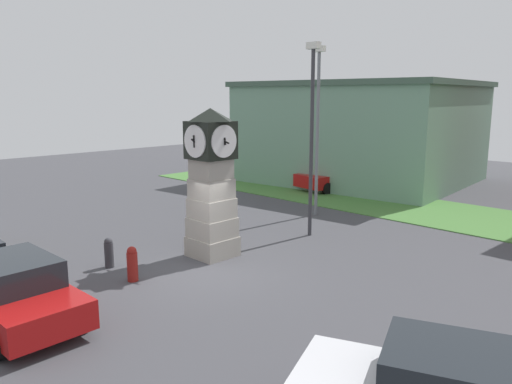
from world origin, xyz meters
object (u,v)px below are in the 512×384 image
object	(u,v)px
car_far_lot	(332,176)
clock_tower	(211,184)
car_by_building	(16,293)
pedestrian_near_bench	(236,159)
bollard_mid_row	(132,264)
bollard_near_tower	(109,252)
street_lamp_near_road	(312,128)
street_lamp_far_side	(318,121)

from	to	relation	value
car_far_lot	clock_tower	bearing A→B (deg)	-70.97
car_by_building	pedestrian_near_bench	distance (m)	23.57
car_by_building	bollard_mid_row	bearing A→B (deg)	99.39
car_by_building	car_far_lot	distance (m)	19.53
bollard_near_tower	bollard_mid_row	world-z (taller)	bollard_mid_row
car_far_lot	street_lamp_near_road	size ratio (longest dim) A/B	0.59
bollard_mid_row	street_lamp_far_side	size ratio (longest dim) A/B	0.14
bollard_mid_row	pedestrian_near_bench	distance (m)	20.55
clock_tower	car_far_lot	xyz separation A→B (m)	(-4.30, 12.45, -1.60)
pedestrian_near_bench	street_lamp_far_side	size ratio (longest dim) A/B	0.23
clock_tower	street_lamp_near_road	bearing A→B (deg)	80.11
car_far_lot	street_lamp_far_side	size ratio (longest dim) A/B	0.57
clock_tower	street_lamp_far_side	bearing A→B (deg)	99.40
bollard_mid_row	street_lamp_far_side	distance (m)	10.74
car_by_building	street_lamp_far_side	world-z (taller)	street_lamp_far_side
bollard_mid_row	car_far_lot	world-z (taller)	car_far_lot
clock_tower	bollard_mid_row	size ratio (longest dim) A/B	4.74
bollard_near_tower	car_by_building	size ratio (longest dim) A/B	0.24
bollard_mid_row	car_by_building	bearing A→B (deg)	-80.61
pedestrian_near_bench	street_lamp_far_side	distance (m)	13.41
street_lamp_near_road	bollard_near_tower	bearing A→B (deg)	-106.48
clock_tower	pedestrian_near_bench	bearing A→B (deg)	134.48
street_lamp_near_road	car_far_lot	bearing A→B (deg)	121.26
car_by_building	car_far_lot	bearing A→B (deg)	104.79
car_by_building	street_lamp_near_road	distance (m)	11.09
car_by_building	street_lamp_far_side	xyz separation A→B (m)	(-1.84, 13.39, 3.34)
bollard_near_tower	street_lamp_far_side	size ratio (longest dim) A/B	0.13
car_far_lot	street_lamp_near_road	xyz separation A→B (m)	(5.03, -8.28, 3.23)
street_lamp_near_road	clock_tower	bearing A→B (deg)	-99.89
bollard_near_tower	bollard_mid_row	distance (m)	1.52
car_by_building	pedestrian_near_bench	size ratio (longest dim) A/B	2.39
bollard_near_tower	car_by_building	distance (m)	4.05
bollard_mid_row	street_lamp_far_side	xyz separation A→B (m)	(-1.29, 10.04, 3.60)
car_by_building	street_lamp_near_road	world-z (taller)	street_lamp_near_road
car_far_lot	car_by_building	bearing A→B (deg)	-75.21
car_by_building	pedestrian_near_bench	xyz separation A→B (m)	(-13.41, 19.38, 0.16)
bollard_mid_row	pedestrian_near_bench	bearing A→B (deg)	128.73
bollard_near_tower	pedestrian_near_bench	world-z (taller)	pedestrian_near_bench
clock_tower	car_by_building	world-z (taller)	clock_tower
bollard_mid_row	street_lamp_near_road	bearing A→B (deg)	85.33
bollard_near_tower	car_by_building	world-z (taller)	car_by_building
pedestrian_near_bench	street_lamp_far_side	xyz separation A→B (m)	(11.57, -5.99, 3.18)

